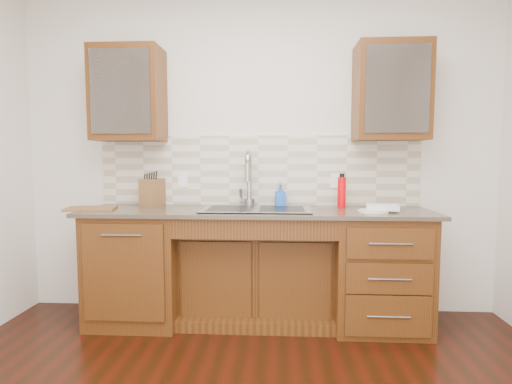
# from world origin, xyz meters

# --- Properties ---
(wall_back) EXTENTS (4.00, 0.10, 2.70)m
(wall_back) POSITION_xyz_m (0.00, 1.80, 1.35)
(wall_back) COLOR silver
(wall_back) RESTS_ON ground
(base_cabinet_left) EXTENTS (0.70, 0.62, 0.88)m
(base_cabinet_left) POSITION_xyz_m (-0.95, 1.44, 0.44)
(base_cabinet_left) COLOR #593014
(base_cabinet_left) RESTS_ON ground
(base_cabinet_center) EXTENTS (1.20, 0.44, 0.70)m
(base_cabinet_center) POSITION_xyz_m (0.00, 1.53, 0.35)
(base_cabinet_center) COLOR #593014
(base_cabinet_center) RESTS_ON ground
(base_cabinet_right) EXTENTS (0.70, 0.62, 0.88)m
(base_cabinet_right) POSITION_xyz_m (0.95, 1.44, 0.44)
(base_cabinet_right) COLOR #593014
(base_cabinet_right) RESTS_ON ground
(countertop) EXTENTS (2.70, 0.65, 0.03)m
(countertop) POSITION_xyz_m (0.00, 1.43, 0.90)
(countertop) COLOR #84705B
(countertop) RESTS_ON base_cabinet_left
(backsplash) EXTENTS (2.70, 0.02, 0.59)m
(backsplash) POSITION_xyz_m (0.00, 1.74, 1.21)
(backsplash) COLOR beige
(backsplash) RESTS_ON wall_back
(sink) EXTENTS (0.84, 0.46, 0.19)m
(sink) POSITION_xyz_m (0.00, 1.41, 0.83)
(sink) COLOR #9E9EA5
(sink) RESTS_ON countertop
(faucet) EXTENTS (0.04, 0.04, 0.40)m
(faucet) POSITION_xyz_m (-0.07, 1.64, 1.11)
(faucet) COLOR #999993
(faucet) RESTS_ON countertop
(filter_tap) EXTENTS (0.02, 0.02, 0.24)m
(filter_tap) POSITION_xyz_m (0.18, 1.65, 1.03)
(filter_tap) COLOR #999993
(filter_tap) RESTS_ON countertop
(upper_cabinet_left) EXTENTS (0.55, 0.34, 0.75)m
(upper_cabinet_left) POSITION_xyz_m (-1.05, 1.58, 1.83)
(upper_cabinet_left) COLOR #593014
(upper_cabinet_left) RESTS_ON wall_back
(upper_cabinet_right) EXTENTS (0.55, 0.34, 0.75)m
(upper_cabinet_right) POSITION_xyz_m (1.05, 1.58, 1.83)
(upper_cabinet_right) COLOR #593014
(upper_cabinet_right) RESTS_ON wall_back
(outlet_left) EXTENTS (0.08, 0.01, 0.12)m
(outlet_left) POSITION_xyz_m (-0.65, 1.73, 1.12)
(outlet_left) COLOR white
(outlet_left) RESTS_ON backsplash
(outlet_right) EXTENTS (0.08, 0.01, 0.12)m
(outlet_right) POSITION_xyz_m (0.65, 1.73, 1.12)
(outlet_right) COLOR white
(outlet_right) RESTS_ON backsplash
(soap_bottle) EXTENTS (0.09, 0.09, 0.18)m
(soap_bottle) POSITION_xyz_m (0.19, 1.62, 1.00)
(soap_bottle) COLOR blue
(soap_bottle) RESTS_ON countertop
(water_bottle) EXTENTS (0.09, 0.09, 0.25)m
(water_bottle) POSITION_xyz_m (0.68, 1.58, 1.03)
(water_bottle) COLOR #E70006
(water_bottle) RESTS_ON countertop
(plate) EXTENTS (0.29, 0.29, 0.01)m
(plate) POSITION_xyz_m (0.88, 1.35, 0.92)
(plate) COLOR white
(plate) RESTS_ON countertop
(dish_towel) EXTENTS (0.26, 0.21, 0.04)m
(dish_towel) POSITION_xyz_m (0.95, 1.36, 0.94)
(dish_towel) COLOR white
(dish_towel) RESTS_ON plate
(knife_block) EXTENTS (0.18, 0.23, 0.23)m
(knife_block) POSITION_xyz_m (-0.89, 1.64, 1.02)
(knife_block) COLOR brown
(knife_block) RESTS_ON countertop
(cutting_board) EXTENTS (0.41, 0.33, 0.02)m
(cutting_board) POSITION_xyz_m (-1.29, 1.36, 0.92)
(cutting_board) COLOR brown
(cutting_board) RESTS_ON countertop
(cup_left_a) EXTENTS (0.13, 0.13, 0.09)m
(cup_left_a) POSITION_xyz_m (-1.18, 1.58, 1.77)
(cup_left_a) COLOR silver
(cup_left_a) RESTS_ON upper_cabinet_left
(cup_left_b) EXTENTS (0.11, 0.11, 0.10)m
(cup_left_b) POSITION_xyz_m (-0.98, 1.58, 1.77)
(cup_left_b) COLOR white
(cup_left_b) RESTS_ON upper_cabinet_left
(cup_right_a) EXTENTS (0.13, 0.13, 0.09)m
(cup_right_a) POSITION_xyz_m (0.98, 1.58, 1.77)
(cup_right_a) COLOR white
(cup_right_a) RESTS_ON upper_cabinet_right
(cup_right_b) EXTENTS (0.10, 0.10, 0.08)m
(cup_right_b) POSITION_xyz_m (1.17, 1.58, 1.77)
(cup_right_b) COLOR white
(cup_right_b) RESTS_ON upper_cabinet_right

